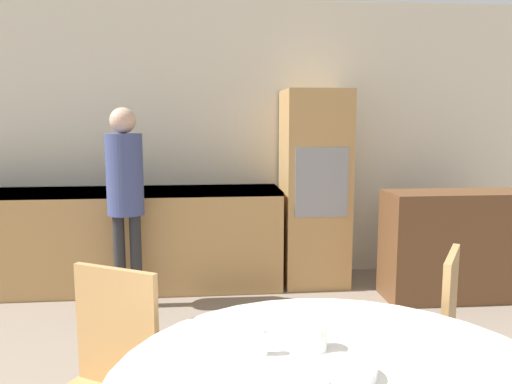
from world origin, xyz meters
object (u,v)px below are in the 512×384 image
at_px(person_standing, 125,184).
at_px(chair_far_right, 426,340).
at_px(cup, 316,337).
at_px(chair_far_left, 103,379).
at_px(sideboard, 455,245).
at_px(bowl_near, 347,371).
at_px(oven_unit, 314,188).

bearing_deg(person_standing, chair_far_right, -49.85).
bearing_deg(cup, chair_far_left, 157.11).
xyz_separation_m(sideboard, bowl_near, (-1.67, -2.57, 0.32)).
height_order(sideboard, bowl_near, sideboard).
distance_m(sideboard, cup, 2.96).
bearing_deg(cup, sideboard, 54.11).
xyz_separation_m(oven_unit, cup, (-0.63, -2.92, -0.09)).
bearing_deg(chair_far_right, person_standing, -107.25).
xyz_separation_m(person_standing, cup, (0.99, -2.44, -0.21)).
height_order(person_standing, bowl_near, person_standing).
distance_m(sideboard, bowl_near, 3.08).
xyz_separation_m(chair_far_left, bowl_near, (0.81, -0.51, 0.26)).
bearing_deg(cup, person_standing, 112.02).
distance_m(chair_far_right, bowl_near, 0.95).
bearing_deg(chair_far_right, chair_far_left, -48.83).
relative_size(person_standing, cup, 18.99).
relative_size(oven_unit, cup, 21.01).
bearing_deg(cup, chair_far_right, 40.09).
distance_m(chair_far_right, cup, 0.86).
bearing_deg(chair_far_left, cup, 6.17).
distance_m(chair_far_left, chair_far_right, 1.39).
height_order(person_standing, cup, person_standing).
relative_size(sideboard, cup, 14.08).
relative_size(sideboard, chair_far_left, 1.27).
distance_m(chair_far_left, cup, 0.87).
bearing_deg(chair_far_left, chair_far_right, 37.63).
xyz_separation_m(chair_far_right, bowl_near, (-0.57, -0.72, 0.26)).
bearing_deg(sideboard, bowl_near, -123.02).
height_order(sideboard, chair_far_right, chair_far_right).
distance_m(chair_far_left, person_standing, 2.18).
xyz_separation_m(chair_far_left, chair_far_right, (1.38, 0.21, 0.00)).
distance_m(chair_far_left, bowl_near, 0.99).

